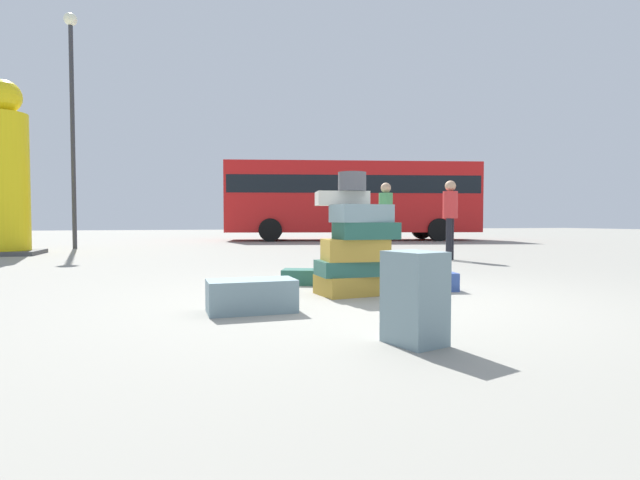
{
  "coord_description": "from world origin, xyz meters",
  "views": [
    {
      "loc": [
        -2.0,
        -4.5,
        0.81
      ],
      "look_at": [
        -0.17,
        1.75,
        0.55
      ],
      "focal_mm": 27.17,
      "sensor_mm": 36.0,
      "label": 1
    }
  ],
  "objects_px": {
    "suitcase_slate_upright_blue": "(415,298)",
    "suitcase_navy_white_trunk": "(411,264)",
    "suitcase_slate_foreground_far": "(251,296)",
    "person_tourist_with_camera": "(386,213)",
    "suitcase_teal_right_side": "(304,277)",
    "suitcase_tower": "(355,244)",
    "parked_bus": "(352,196)",
    "suitcase_navy_foreground_near": "(422,282)",
    "person_bearded_onlooker": "(450,213)",
    "yellow_dummy_statue": "(6,178)",
    "lamp_post": "(72,98)"
  },
  "relations": [
    {
      "from": "suitcase_slate_foreground_far",
      "to": "suitcase_slate_upright_blue",
      "type": "bearing_deg",
      "value": -60.14
    },
    {
      "from": "suitcase_tower",
      "to": "yellow_dummy_statue",
      "type": "height_order",
      "value": "yellow_dummy_statue"
    },
    {
      "from": "person_tourist_with_camera",
      "to": "suitcase_navy_white_trunk",
      "type": "bearing_deg",
      "value": 25.57
    },
    {
      "from": "suitcase_navy_foreground_near",
      "to": "lamp_post",
      "type": "distance_m",
      "value": 12.58
    },
    {
      "from": "suitcase_navy_foreground_near",
      "to": "person_tourist_with_camera",
      "type": "height_order",
      "value": "person_tourist_with_camera"
    },
    {
      "from": "suitcase_tower",
      "to": "parked_bus",
      "type": "relative_size",
      "value": 0.13
    },
    {
      "from": "person_bearded_onlooker",
      "to": "person_tourist_with_camera",
      "type": "bearing_deg",
      "value": -87.4
    },
    {
      "from": "person_tourist_with_camera",
      "to": "parked_bus",
      "type": "bearing_deg",
      "value": -154.02
    },
    {
      "from": "person_bearded_onlooker",
      "to": "suitcase_navy_foreground_near",
      "type": "bearing_deg",
      "value": 6.9
    },
    {
      "from": "suitcase_teal_right_side",
      "to": "person_bearded_onlooker",
      "type": "xyz_separation_m",
      "value": [
        3.81,
        2.82,
        0.88
      ]
    },
    {
      "from": "parked_bus",
      "to": "lamp_post",
      "type": "height_order",
      "value": "lamp_post"
    },
    {
      "from": "suitcase_tower",
      "to": "suitcase_teal_right_side",
      "type": "relative_size",
      "value": 2.43
    },
    {
      "from": "person_bearded_onlooker",
      "to": "parked_bus",
      "type": "xyz_separation_m",
      "value": [
        1.58,
        10.19,
        0.86
      ]
    },
    {
      "from": "suitcase_teal_right_side",
      "to": "suitcase_slate_foreground_far",
      "type": "distance_m",
      "value": 1.91
    },
    {
      "from": "yellow_dummy_statue",
      "to": "parked_bus",
      "type": "distance_m",
      "value": 12.31
    },
    {
      "from": "yellow_dummy_statue",
      "to": "suitcase_teal_right_side",
      "type": "bearing_deg",
      "value": -52.75
    },
    {
      "from": "suitcase_tower",
      "to": "person_tourist_with_camera",
      "type": "height_order",
      "value": "person_tourist_with_camera"
    },
    {
      "from": "suitcase_slate_upright_blue",
      "to": "suitcase_navy_white_trunk",
      "type": "bearing_deg",
      "value": 46.4
    },
    {
      "from": "suitcase_tower",
      "to": "suitcase_slate_foreground_far",
      "type": "relative_size",
      "value": 1.74
    },
    {
      "from": "suitcase_slate_foreground_far",
      "to": "person_bearded_onlooker",
      "type": "distance_m",
      "value": 6.57
    },
    {
      "from": "suitcase_slate_foreground_far",
      "to": "person_bearded_onlooker",
      "type": "relative_size",
      "value": 0.47
    },
    {
      "from": "suitcase_navy_white_trunk",
      "to": "suitcase_teal_right_side",
      "type": "height_order",
      "value": "suitcase_navy_white_trunk"
    },
    {
      "from": "suitcase_slate_foreground_far",
      "to": "suitcase_navy_white_trunk",
      "type": "bearing_deg",
      "value": 40.3
    },
    {
      "from": "suitcase_navy_white_trunk",
      "to": "suitcase_slate_upright_blue",
      "type": "relative_size",
      "value": 1.3
    },
    {
      "from": "suitcase_tower",
      "to": "suitcase_slate_foreground_far",
      "type": "distance_m",
      "value": 1.46
    },
    {
      "from": "suitcase_teal_right_side",
      "to": "yellow_dummy_statue",
      "type": "distance_m",
      "value": 9.12
    },
    {
      "from": "yellow_dummy_statue",
      "to": "lamp_post",
      "type": "distance_m",
      "value": 3.6
    },
    {
      "from": "suitcase_teal_right_side",
      "to": "suitcase_navy_white_trunk",
      "type": "bearing_deg",
      "value": 46.53
    },
    {
      "from": "suitcase_navy_foreground_near",
      "to": "person_bearded_onlooker",
      "type": "relative_size",
      "value": 0.48
    },
    {
      "from": "suitcase_tower",
      "to": "parked_bus",
      "type": "xyz_separation_m",
      "value": [
        5.08,
        14.0,
        1.28
      ]
    },
    {
      "from": "suitcase_tower",
      "to": "parked_bus",
      "type": "distance_m",
      "value": 14.95
    },
    {
      "from": "suitcase_navy_white_trunk",
      "to": "lamp_post",
      "type": "height_order",
      "value": "lamp_post"
    },
    {
      "from": "suitcase_teal_right_side",
      "to": "suitcase_slate_upright_blue",
      "type": "xyz_separation_m",
      "value": [
        -0.05,
        -3.09,
        0.21
      ]
    },
    {
      "from": "suitcase_tower",
      "to": "suitcase_navy_white_trunk",
      "type": "xyz_separation_m",
      "value": [
        1.65,
        1.88,
        -0.42
      ]
    },
    {
      "from": "suitcase_navy_white_trunk",
      "to": "person_tourist_with_camera",
      "type": "bearing_deg",
      "value": 73.49
    },
    {
      "from": "suitcase_teal_right_side",
      "to": "person_tourist_with_camera",
      "type": "relative_size",
      "value": 0.34
    },
    {
      "from": "suitcase_navy_foreground_near",
      "to": "suitcase_slate_foreground_far",
      "type": "distance_m",
      "value": 2.19
    },
    {
      "from": "suitcase_slate_foreground_far",
      "to": "person_tourist_with_camera",
      "type": "height_order",
      "value": "person_tourist_with_camera"
    },
    {
      "from": "person_tourist_with_camera",
      "to": "suitcase_slate_foreground_far",
      "type": "bearing_deg",
      "value": 7.21
    },
    {
      "from": "suitcase_navy_white_trunk",
      "to": "person_tourist_with_camera",
      "type": "xyz_separation_m",
      "value": [
        0.81,
        2.78,
        0.83
      ]
    },
    {
      "from": "suitcase_teal_right_side",
      "to": "suitcase_slate_foreground_far",
      "type": "relative_size",
      "value": 0.72
    },
    {
      "from": "suitcase_navy_foreground_near",
      "to": "person_tourist_with_camera",
      "type": "bearing_deg",
      "value": 80.51
    },
    {
      "from": "person_tourist_with_camera",
      "to": "parked_bus",
      "type": "xyz_separation_m",
      "value": [
        2.63,
        9.33,
        0.87
      ]
    },
    {
      "from": "suitcase_slate_upright_blue",
      "to": "yellow_dummy_statue",
      "type": "bearing_deg",
      "value": 100.88
    },
    {
      "from": "suitcase_tower",
      "to": "suitcase_slate_foreground_far",
      "type": "xyz_separation_m",
      "value": [
        -1.23,
        -0.68,
        -0.41
      ]
    },
    {
      "from": "suitcase_navy_white_trunk",
      "to": "person_tourist_with_camera",
      "type": "distance_m",
      "value": 3.02
    },
    {
      "from": "suitcase_tower",
      "to": "suitcase_slate_upright_blue",
      "type": "bearing_deg",
      "value": -99.8
    },
    {
      "from": "person_tourist_with_camera",
      "to": "parked_bus",
      "type": "distance_m",
      "value": 9.73
    },
    {
      "from": "suitcase_teal_right_side",
      "to": "person_tourist_with_camera",
      "type": "distance_m",
      "value": 4.68
    },
    {
      "from": "suitcase_slate_upright_blue",
      "to": "person_bearded_onlooker",
      "type": "bearing_deg",
      "value": 39.99
    }
  ]
}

